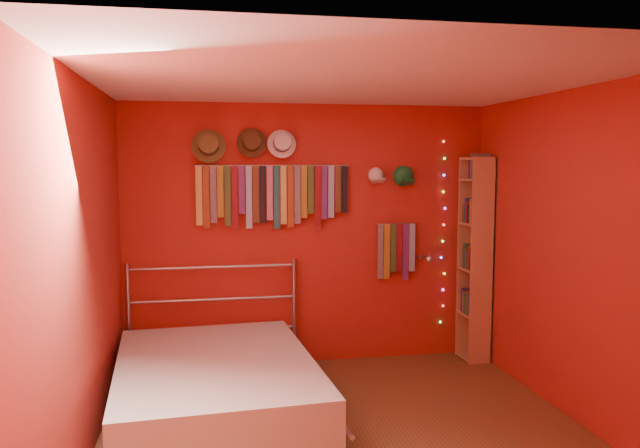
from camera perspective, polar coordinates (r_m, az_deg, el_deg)
ground at (r=4.68m, az=2.69°, el=-18.95°), size 3.50×3.50×0.00m
back_wall at (r=6.01m, az=-1.03°, el=-1.00°), size 3.50×0.02×2.50m
right_wall at (r=5.00m, az=22.71°, el=-2.79°), size 0.02×3.50×2.50m
left_wall at (r=4.27m, az=-20.82°, el=-4.11°), size 0.02×3.50×2.50m
ceiling at (r=4.29m, az=2.85°, el=13.07°), size 3.50×3.50×0.02m
tie_rack at (r=5.86m, az=-4.43°, el=2.86°), size 1.45×0.03×0.60m
small_tie_rack at (r=6.16m, az=6.97°, el=-2.25°), size 0.40×0.03×0.57m
fedora_olive at (r=5.79m, az=-10.16°, el=7.13°), size 0.31×0.17×0.31m
fedora_brown at (r=5.81m, az=-6.25°, el=7.46°), size 0.28×0.15×0.27m
fedora_white at (r=5.84m, az=-3.48°, el=7.40°), size 0.27×0.15×0.27m
cap_white at (r=6.06m, az=5.13°, el=4.45°), size 0.16×0.21×0.16m
cap_green at (r=6.14m, az=7.63°, el=4.36°), size 0.19×0.24×0.19m
fairy_lights at (r=6.33m, az=11.20°, el=-0.82°), size 0.06×0.02×1.83m
reading_lamp at (r=6.10m, az=9.84°, el=-3.17°), size 0.07×0.30×0.09m
bookshelf at (r=6.32m, az=14.33°, el=-2.98°), size 0.25×0.34×2.00m
bed at (r=5.01m, az=-9.52°, el=-14.36°), size 1.70×2.19×1.03m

